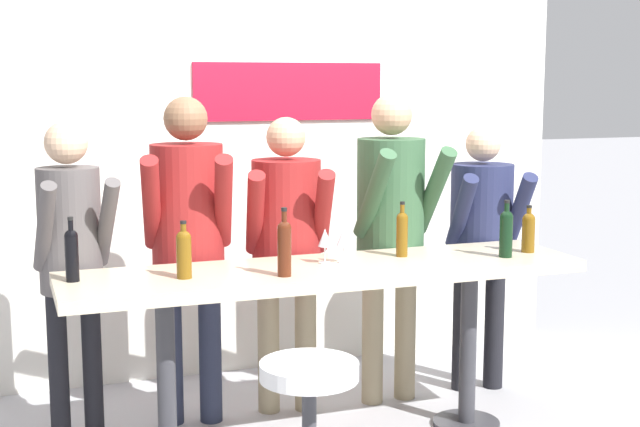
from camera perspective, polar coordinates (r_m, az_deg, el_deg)
back_wall at (r=5.66m, az=-4.35°, el=3.05°), size 4.21×0.12×2.62m
tasting_table at (r=4.45m, az=0.41°, el=-5.01°), size 2.61×0.63×0.94m
bar_stool at (r=3.71m, az=-0.70°, el=-13.07°), size 0.42×0.42×0.73m
person_far_left at (r=4.64m, az=-15.66°, el=-1.90°), size 0.42×0.53×1.65m
person_left at (r=4.76m, az=-8.45°, el=-0.72°), size 0.52×0.62×1.77m
person_center_left at (r=4.89m, az=-2.15°, el=-1.27°), size 0.52×0.61×1.65m
person_center at (r=5.06m, az=4.59°, el=-0.05°), size 0.47×0.58×1.78m
person_center_right at (r=5.35m, az=10.30°, el=-1.02°), size 0.49×0.57×1.59m
wine_bottle_0 at (r=4.89m, az=13.20°, el=-1.05°), size 0.07×0.07×0.25m
wine_bottle_1 at (r=4.72m, az=11.83°, el=-1.12°), size 0.07×0.07×0.30m
wine_bottle_2 at (r=4.22m, az=-15.61°, el=-2.42°), size 0.06×0.06×0.30m
wine_bottle_3 at (r=4.18m, az=-8.71°, el=-2.43°), size 0.07×0.07×0.27m
wine_bottle_4 at (r=4.17m, az=-2.30°, el=-2.06°), size 0.07×0.07×0.33m
wine_bottle_5 at (r=4.66m, az=5.27°, el=-1.17°), size 0.06×0.06×0.29m
wine_glass_0 at (r=4.48m, az=1.52°, el=-1.60°), size 0.07×0.07×0.18m
wine_glass_1 at (r=4.47m, az=0.32°, el=-1.63°), size 0.07×0.07×0.18m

